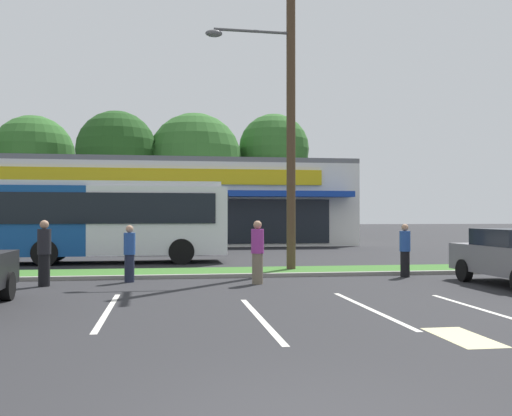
% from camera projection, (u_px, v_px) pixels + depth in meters
% --- Properties ---
extents(grass_median, '(56.00, 2.20, 0.12)m').
position_uv_depth(grass_median, '(203.00, 272.00, 19.09)').
color(grass_median, '#386B28').
rests_on(grass_median, ground_plane).
extents(curb_lip, '(56.00, 0.24, 0.12)m').
position_uv_depth(curb_lip, '(206.00, 276.00, 17.88)').
color(curb_lip, gray).
rests_on(curb_lip, ground_plane).
extents(parking_stripe_1, '(0.12, 4.80, 0.01)m').
position_uv_depth(parking_stripe_1, '(108.00, 310.00, 11.77)').
color(parking_stripe_1, silver).
rests_on(parking_stripe_1, ground_plane).
extents(parking_stripe_2, '(0.12, 4.80, 0.01)m').
position_uv_depth(parking_stripe_2, '(260.00, 318.00, 10.89)').
color(parking_stripe_2, silver).
rests_on(parking_stripe_2, ground_plane).
extents(parking_stripe_3, '(0.12, 4.80, 0.01)m').
position_uv_depth(parking_stripe_3, '(370.00, 309.00, 11.97)').
color(parking_stripe_3, silver).
rests_on(parking_stripe_3, ground_plane).
extents(parking_stripe_4, '(0.12, 4.80, 0.01)m').
position_uv_depth(parking_stripe_4, '(488.00, 311.00, 11.65)').
color(parking_stripe_4, silver).
rests_on(parking_stripe_4, ground_plane).
extents(lot_arrow, '(0.70, 1.60, 0.01)m').
position_uv_depth(lot_arrow, '(463.00, 337.00, 9.18)').
color(lot_arrow, beige).
rests_on(lot_arrow, ground_plane).
extents(storefront_building, '(24.75, 12.32, 5.46)m').
position_uv_depth(storefront_building, '(160.00, 203.00, 40.12)').
color(storefront_building, silver).
rests_on(storefront_building, ground_plane).
extents(tree_left, '(7.00, 7.00, 10.40)m').
position_uv_depth(tree_left, '(33.00, 157.00, 49.92)').
color(tree_left, '#473323').
rests_on(tree_left, ground_plane).
extents(tree_mid_left, '(6.45, 6.45, 10.34)m').
position_uv_depth(tree_mid_left, '(116.00, 151.00, 47.41)').
color(tree_mid_left, '#473323').
rests_on(tree_mid_left, ground_plane).
extents(tree_mid, '(7.88, 7.88, 10.48)m').
position_uv_depth(tree_mid, '(195.00, 160.00, 49.24)').
color(tree_mid, '#473323').
rests_on(tree_mid, ground_plane).
extents(tree_mid_right, '(6.15, 6.15, 10.81)m').
position_uv_depth(tree_mid_right, '(274.00, 149.00, 51.59)').
color(tree_mid_right, '#473323').
rests_on(tree_mid_right, ground_plane).
extents(utility_pole, '(3.03, 2.40, 11.15)m').
position_uv_depth(utility_pole, '(287.00, 95.00, 19.70)').
color(utility_pole, '#4C3826').
rests_on(utility_pole, ground_plane).
extents(city_bus, '(12.09, 2.80, 3.25)m').
position_uv_depth(city_bus, '(74.00, 219.00, 23.42)').
color(city_bus, '#144793').
rests_on(city_bus, ground_plane).
extents(car_3, '(4.10, 2.00, 1.56)m').
position_uv_depth(car_3, '(172.00, 238.00, 29.18)').
color(car_3, '#0C3F1E').
rests_on(car_3, ground_plane).
extents(pedestrian_near_bench, '(0.36, 0.36, 1.76)m').
position_uv_depth(pedestrian_near_bench, '(257.00, 252.00, 16.35)').
color(pedestrian_near_bench, '#726651').
rests_on(pedestrian_near_bench, ground_plane).
extents(pedestrian_by_pole, '(0.33, 0.33, 1.63)m').
position_uv_depth(pedestrian_by_pole, '(129.00, 254.00, 16.79)').
color(pedestrian_by_pole, '#1E2338').
rests_on(pedestrian_by_pole, ground_plane).
extents(pedestrian_mid, '(0.36, 0.36, 1.78)m').
position_uv_depth(pedestrian_mid, '(44.00, 253.00, 15.82)').
color(pedestrian_mid, black).
rests_on(pedestrian_mid, ground_plane).
extents(pedestrian_far, '(0.33, 0.33, 1.64)m').
position_uv_depth(pedestrian_far, '(405.00, 250.00, 18.20)').
color(pedestrian_far, black).
rests_on(pedestrian_far, ground_plane).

